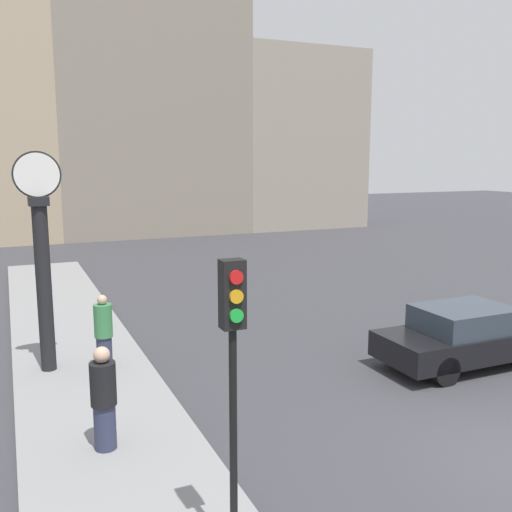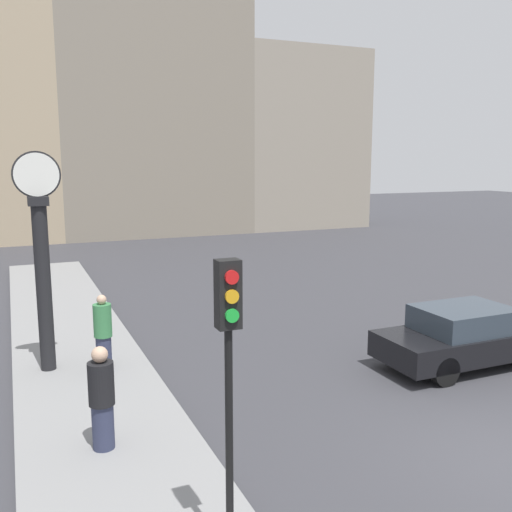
% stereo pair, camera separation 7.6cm
% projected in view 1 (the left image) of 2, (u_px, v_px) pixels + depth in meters
% --- Properties ---
extents(sidewalk_corner, '(2.90, 22.64, 0.16)m').
position_uv_depth(sidewalk_corner, '(71.00, 338.00, 15.02)').
color(sidewalk_corner, gray).
rests_on(sidewalk_corner, ground_plane).
extents(building_row, '(32.25, 5.00, 16.54)m').
position_uv_depth(building_row, '(112.00, 110.00, 34.55)').
color(building_row, tan).
rests_on(building_row, ground_plane).
extents(sedan_car, '(4.37, 1.75, 1.40)m').
position_uv_depth(sedan_car, '(467.00, 336.00, 13.20)').
color(sedan_car, black).
rests_on(sedan_car, ground_plane).
extents(traffic_light_near, '(0.26, 0.24, 3.53)m').
position_uv_depth(traffic_light_near, '(233.00, 349.00, 6.24)').
color(traffic_light_near, black).
rests_on(traffic_light_near, sidewalk_corner).
extents(street_clock, '(0.98, 0.42, 4.75)m').
position_uv_depth(street_clock, '(43.00, 264.00, 12.19)').
color(street_clock, black).
rests_on(street_clock, sidewalk_corner).
extents(pedestrian_green_hoodie, '(0.39, 0.39, 1.70)m').
position_uv_depth(pedestrian_green_hoodie, '(104.00, 334.00, 12.38)').
color(pedestrian_green_hoodie, '#2D334C').
rests_on(pedestrian_green_hoodie, sidewalk_corner).
extents(pedestrian_black_jacket, '(0.41, 0.41, 1.70)m').
position_uv_depth(pedestrian_black_jacket, '(104.00, 399.00, 9.02)').
color(pedestrian_black_jacket, '#2D334C').
rests_on(pedestrian_black_jacket, sidewalk_corner).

